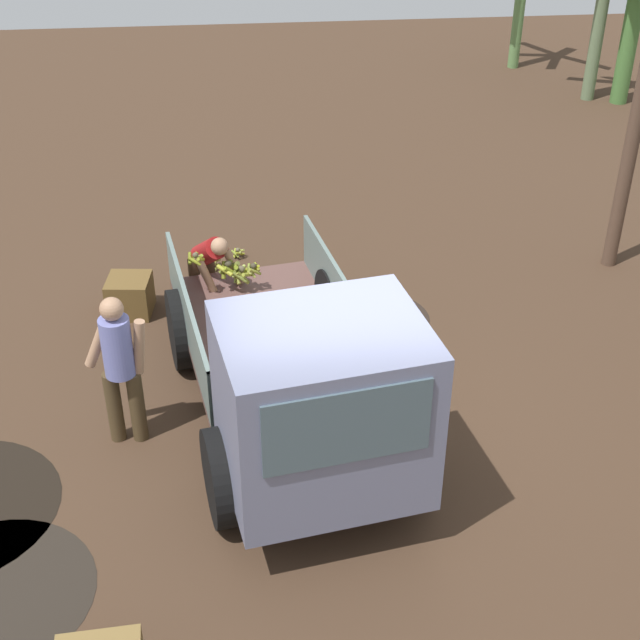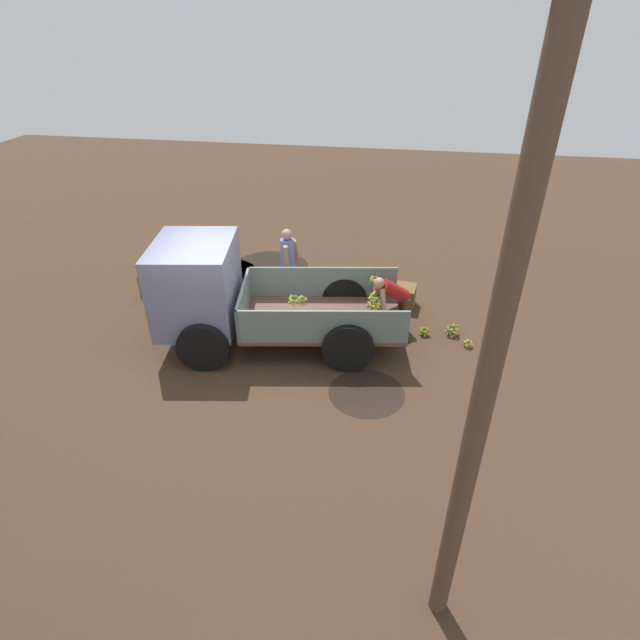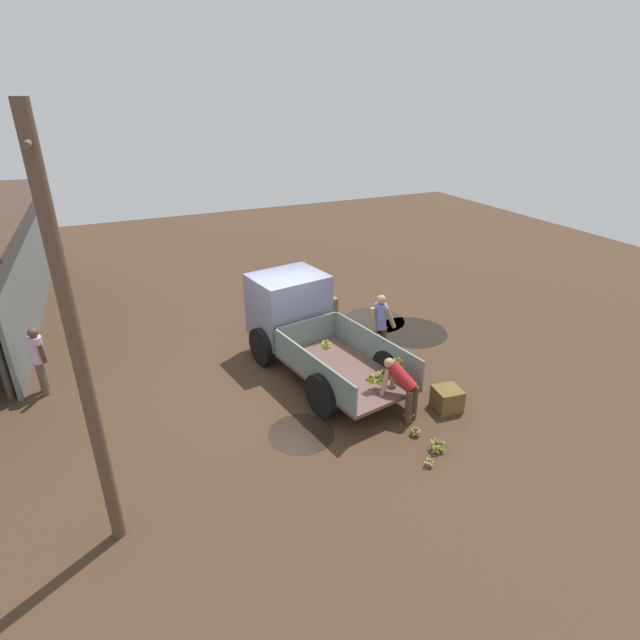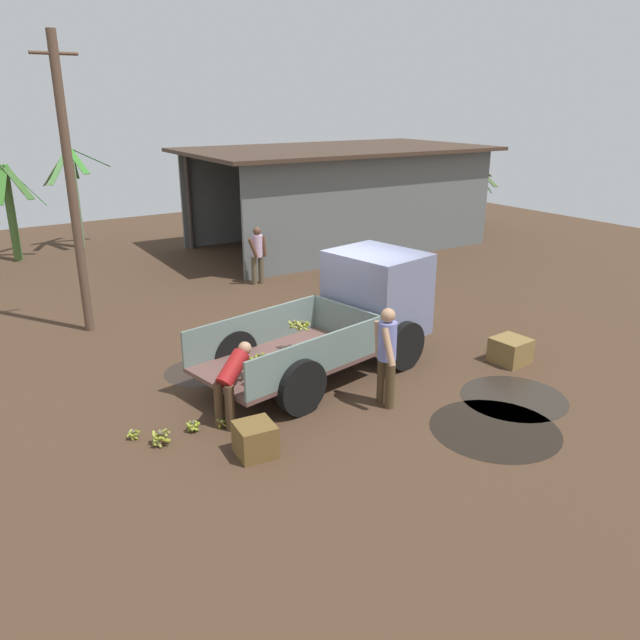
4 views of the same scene
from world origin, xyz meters
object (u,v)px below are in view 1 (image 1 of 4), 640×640
object	(u,v)px
banana_bunch_on_ground_0	(210,260)
banana_bunch_on_ground_3	(219,282)
cargo_truck	(308,390)
wooden_crate_0	(130,296)
person_foreground_visitor	(120,363)
banana_bunch_on_ground_2	(209,299)
person_worker_loading	(209,264)
banana_bunch_on_ground_1	(238,252)

from	to	relation	value
banana_bunch_on_ground_0	banana_bunch_on_ground_3	xyz separation A→B (m)	(0.57, 0.11, -0.04)
cargo_truck	wooden_crate_0	distance (m)	4.07
person_foreground_visitor	banana_bunch_on_ground_3	bearing A→B (deg)	-13.36
banana_bunch_on_ground_0	banana_bunch_on_ground_2	xyz separation A→B (m)	(1.02, -0.03, -0.02)
cargo_truck	person_worker_loading	distance (m)	3.40
person_worker_loading	banana_bunch_on_ground_3	world-z (taller)	person_worker_loading
wooden_crate_0	person_foreground_visitor	bearing A→B (deg)	3.75
banana_bunch_on_ground_2	banana_bunch_on_ground_0	bearing A→B (deg)	178.56
banana_bunch_on_ground_2	banana_bunch_on_ground_3	distance (m)	0.47
banana_bunch_on_ground_1	banana_bunch_on_ground_3	world-z (taller)	banana_bunch_on_ground_3
banana_bunch_on_ground_2	wooden_crate_0	bearing A→B (deg)	-87.61
wooden_crate_0	banana_bunch_on_ground_2	bearing A→B (deg)	92.39
banana_bunch_on_ground_2	wooden_crate_0	xyz separation A→B (m)	(0.04, -1.01, 0.13)
cargo_truck	person_worker_loading	xyz separation A→B (m)	(-3.25, -0.97, -0.34)
person_worker_loading	banana_bunch_on_ground_3	xyz separation A→B (m)	(-0.68, 0.09, -0.66)
person_worker_loading	wooden_crate_0	bearing A→B (deg)	-126.12
banana_bunch_on_ground_1	banana_bunch_on_ground_3	xyz separation A→B (m)	(0.86, -0.29, 0.01)
banana_bunch_on_ground_0	banana_bunch_on_ground_2	distance (m)	1.02
person_worker_loading	wooden_crate_0	distance (m)	1.19
banana_bunch_on_ground_3	person_worker_loading	bearing A→B (deg)	-7.59
person_worker_loading	wooden_crate_0	xyz separation A→B (m)	(-0.18, -1.06, -0.51)
cargo_truck	wooden_crate_0	xyz separation A→B (m)	(-3.43, -2.02, -0.86)
wooden_crate_0	banana_bunch_on_ground_3	bearing A→B (deg)	113.39
cargo_truck	banana_bunch_on_ground_0	distance (m)	4.70
person_foreground_visitor	banana_bunch_on_ground_0	distance (m)	3.84
cargo_truck	banana_bunch_on_ground_3	size ratio (longest dim) A/B	22.18
banana_bunch_on_ground_2	person_worker_loading	bearing A→B (deg)	10.91
cargo_truck	person_foreground_visitor	xyz separation A→B (m)	(-0.84, -1.85, -0.14)
banana_bunch_on_ground_1	wooden_crate_0	xyz separation A→B (m)	(1.36, -1.44, 0.16)
person_foreground_visitor	banana_bunch_on_ground_3	xyz separation A→B (m)	(-3.08, 0.98, -0.87)
banana_bunch_on_ground_0	banana_bunch_on_ground_1	bearing A→B (deg)	126.43
banana_bunch_on_ground_2	banana_bunch_on_ground_3	bearing A→B (deg)	163.65
banana_bunch_on_ground_1	banana_bunch_on_ground_2	size ratio (longest dim) A/B	0.87
banana_bunch_on_ground_1	wooden_crate_0	world-z (taller)	wooden_crate_0
cargo_truck	banana_bunch_on_ground_1	xyz separation A→B (m)	(-4.78, -0.59, -1.01)
person_foreground_visitor	banana_bunch_on_ground_2	distance (m)	2.89
banana_bunch_on_ground_0	banana_bunch_on_ground_1	world-z (taller)	banana_bunch_on_ground_0
banana_bunch_on_ground_0	wooden_crate_0	bearing A→B (deg)	-44.33
person_worker_loading	banana_bunch_on_ground_1	size ratio (longest dim) A/B	6.09
banana_bunch_on_ground_3	wooden_crate_0	size ratio (longest dim) A/B	0.41
banana_bunch_on_ground_0	banana_bunch_on_ground_3	world-z (taller)	banana_bunch_on_ground_0
person_foreground_visitor	banana_bunch_on_ground_3	world-z (taller)	person_foreground_visitor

